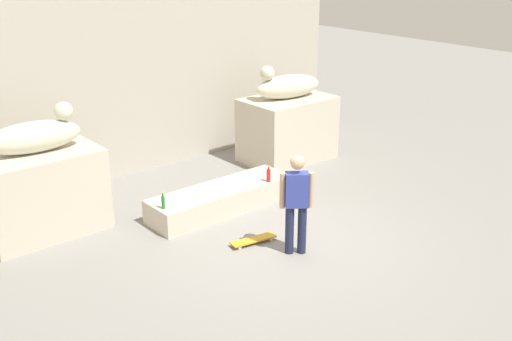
{
  "coord_description": "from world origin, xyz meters",
  "views": [
    {
      "loc": [
        -6.31,
        -6.74,
        4.79
      ],
      "look_at": [
        -0.04,
        0.73,
        1.1
      ],
      "focal_mm": 43.42,
      "sensor_mm": 36.0,
      "label": 1
    }
  ],
  "objects": [
    {
      "name": "ledge_block",
      "position": [
        0.0,
        1.78,
        0.22
      ],
      "size": [
        2.87,
        0.83,
        0.44
      ],
      "primitive_type": "cube",
      "color": "beige",
      "rests_on": "ground_plane"
    },
    {
      "name": "bottle_red",
      "position": [
        0.88,
        1.45,
        0.57
      ],
      "size": [
        0.08,
        0.08,
        0.31
      ],
      "color": "red",
      "rests_on": "ledge_block"
    },
    {
      "name": "pedestal_left",
      "position": [
        -2.87,
        3.08,
        0.72
      ],
      "size": [
        1.99,
        1.34,
        1.44
      ],
      "primitive_type": "cube",
      "color": "beige",
      "rests_on": "ground_plane"
    },
    {
      "name": "skater",
      "position": [
        -0.1,
        -0.33,
        0.92
      ],
      "size": [
        0.45,
        0.38,
        1.67
      ],
      "rotation": [
        0.0,
        0.0,
        2.49
      ],
      "color": "#1E233F",
      "rests_on": "ground_plane"
    },
    {
      "name": "bottle_green",
      "position": [
        -1.31,
        1.66,
        0.57
      ],
      "size": [
        0.06,
        0.06,
        0.3
      ],
      "color": "#1E722D",
      "rests_on": "ledge_block"
    },
    {
      "name": "skateboard",
      "position": [
        -0.41,
        0.35,
        0.06
      ],
      "size": [
        0.82,
        0.34,
        0.08
      ],
      "rotation": [
        0.0,
        0.0,
        2.97
      ],
      "color": "gold",
      "rests_on": "ground_plane"
    },
    {
      "name": "statue_reclining_right",
      "position": [
        2.83,
        3.09,
        1.72
      ],
      "size": [
        1.67,
        0.81,
        0.78
      ],
      "rotation": [
        0.0,
        0.0,
        2.98
      ],
      "color": "beige",
      "rests_on": "pedestal_right"
    },
    {
      "name": "statue_reclining_left",
      "position": [
        -2.83,
        3.08,
        1.72
      ],
      "size": [
        1.64,
        0.7,
        0.78
      ],
      "rotation": [
        0.0,
        0.0,
        -0.09
      ],
      "color": "beige",
      "rests_on": "pedestal_left"
    },
    {
      "name": "pedestal_right",
      "position": [
        2.87,
        3.08,
        0.72
      ],
      "size": [
        1.99,
        1.34,
        1.44
      ],
      "primitive_type": "cube",
      "color": "beige",
      "rests_on": "ground_plane"
    },
    {
      "name": "facade_wall",
      "position": [
        0.0,
        4.83,
        3.08
      ],
      "size": [
        10.51,
        0.6,
        6.17
      ],
      "primitive_type": "cube",
      "color": "#B7B0A1",
      "rests_on": "ground_plane"
    },
    {
      "name": "ground_plane",
      "position": [
        0.0,
        0.0,
        0.0
      ],
      "size": [
        40.0,
        40.0,
        0.0
      ],
      "primitive_type": "plane",
      "color": "gray"
    }
  ]
}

